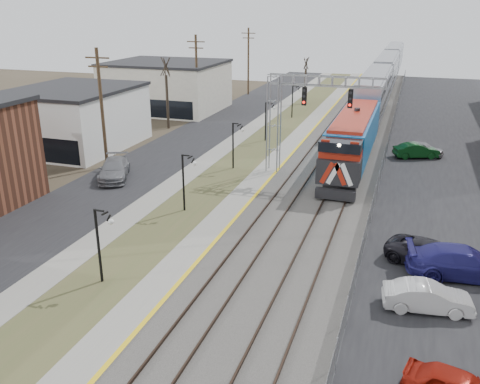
% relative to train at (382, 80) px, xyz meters
% --- Properties ---
extents(street_west, '(7.00, 120.00, 0.04)m').
position_rel_train_xyz_m(street_west, '(-17.00, -32.02, -2.90)').
color(street_west, black).
rests_on(street_west, ground).
extents(sidewalk, '(2.00, 120.00, 0.08)m').
position_rel_train_xyz_m(sidewalk, '(-12.50, -32.02, -2.88)').
color(sidewalk, gray).
rests_on(sidewalk, ground).
extents(grass_median, '(4.00, 120.00, 0.06)m').
position_rel_train_xyz_m(grass_median, '(-9.50, -32.02, -2.89)').
color(grass_median, '#454E29').
rests_on(grass_median, ground).
extents(platform, '(2.00, 120.00, 0.24)m').
position_rel_train_xyz_m(platform, '(-6.50, -32.02, -2.80)').
color(platform, gray).
rests_on(platform, ground).
extents(ballast_bed, '(8.00, 120.00, 0.20)m').
position_rel_train_xyz_m(ballast_bed, '(-1.50, -32.02, -2.82)').
color(ballast_bed, '#595651').
rests_on(ballast_bed, ground).
extents(parking_lot, '(16.00, 120.00, 0.04)m').
position_rel_train_xyz_m(parking_lot, '(10.50, -32.02, -2.90)').
color(parking_lot, black).
rests_on(parking_lot, ground).
extents(platform_edge, '(0.24, 120.00, 0.01)m').
position_rel_train_xyz_m(platform_edge, '(-5.62, -32.02, -2.67)').
color(platform_edge, gold).
rests_on(platform_edge, platform).
extents(track_near, '(1.58, 120.00, 0.15)m').
position_rel_train_xyz_m(track_near, '(-3.50, -32.02, -2.64)').
color(track_near, '#2D2119').
rests_on(track_near, ballast_bed).
extents(track_far, '(1.58, 120.00, 0.15)m').
position_rel_train_xyz_m(track_far, '(-0.00, -32.02, -2.64)').
color(track_far, '#2D2119').
rests_on(track_far, ballast_bed).
extents(train, '(3.00, 85.85, 5.33)m').
position_rel_train_xyz_m(train, '(0.00, 0.00, 0.00)').
color(train, '#1563AA').
rests_on(train, ground).
extents(signal_gantry, '(9.00, 1.07, 8.15)m').
position_rel_train_xyz_m(signal_gantry, '(-4.28, -39.03, 2.67)').
color(signal_gantry, gray).
rests_on(signal_gantry, ground).
extents(lampposts, '(0.14, 62.14, 4.00)m').
position_rel_train_xyz_m(lampposts, '(-9.50, -48.74, -0.92)').
color(lampposts, black).
rests_on(lampposts, ground).
extents(utility_poles, '(0.28, 80.28, 10.00)m').
position_rel_train_xyz_m(utility_poles, '(-20.00, -42.02, 2.08)').
color(utility_poles, '#4C3823').
rests_on(utility_poles, ground).
extents(fence, '(0.04, 120.00, 1.60)m').
position_rel_train_xyz_m(fence, '(2.70, -32.02, -2.12)').
color(fence, gray).
rests_on(fence, ground).
extents(buildings_west, '(14.00, 67.00, 7.00)m').
position_rel_train_xyz_m(buildings_west, '(-26.50, -42.82, 0.09)').
color(buildings_west, beige).
rests_on(buildings_west, ground).
extents(bare_trees, '(12.30, 42.30, 5.95)m').
position_rel_train_xyz_m(bare_trees, '(-18.16, -28.11, -0.22)').
color(bare_trees, '#382D23').
rests_on(bare_trees, ground).
extents(car_lot_b, '(4.13, 1.92, 1.31)m').
position_rel_train_xyz_m(car_lot_b, '(6.02, -56.47, -2.26)').
color(car_lot_b, silver).
rests_on(car_lot_b, ground).
extents(car_lot_c, '(5.31, 3.70, 1.35)m').
position_rel_train_xyz_m(car_lot_c, '(6.29, -51.97, -2.25)').
color(car_lot_c, black).
rests_on(car_lot_c, ground).
extents(car_lot_d, '(5.90, 3.08, 1.63)m').
position_rel_train_xyz_m(car_lot_d, '(7.73, -52.69, -2.10)').
color(car_lot_d, navy).
rests_on(car_lot_d, ground).
extents(car_lot_e, '(4.04, 2.14, 1.31)m').
position_rel_train_xyz_m(car_lot_e, '(5.78, -29.67, -2.26)').
color(car_lot_e, gray).
rests_on(car_lot_e, ground).
extents(car_lot_f, '(4.30, 2.80, 1.34)m').
position_rel_train_xyz_m(car_lot_f, '(5.30, -30.62, -2.25)').
color(car_lot_f, '#0B3A14').
rests_on(car_lot_f, ground).
extents(car_street_b, '(4.15, 5.69, 1.53)m').
position_rel_train_xyz_m(car_street_b, '(-17.69, -44.55, -2.15)').
color(car_street_b, slate).
rests_on(car_street_b, ground).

